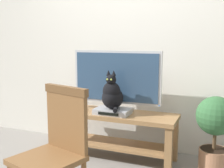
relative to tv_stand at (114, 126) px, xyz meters
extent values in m
cube|color=silver|center=(0.02, 0.46, 1.04)|extent=(7.00, 0.12, 2.80)
cube|color=olive|center=(0.00, 0.00, 0.13)|extent=(1.38, 0.43, 0.04)
cube|color=olive|center=(-0.64, -0.17, -0.13)|extent=(0.07, 0.07, 0.47)
cube|color=olive|center=(0.64, -0.17, -0.13)|extent=(0.07, 0.07, 0.47)
cube|color=olive|center=(-0.64, 0.17, -0.13)|extent=(0.07, 0.07, 0.47)
cube|color=olive|center=(0.64, 0.17, -0.13)|extent=(0.07, 0.07, 0.47)
cube|color=olive|center=(0.00, 0.00, -0.21)|extent=(1.28, 0.35, 0.02)
cube|color=#B7B7BC|center=(0.00, 0.09, 0.17)|extent=(0.35, 0.20, 0.03)
cube|color=#B7B7BC|center=(0.00, 0.09, 0.21)|extent=(0.06, 0.04, 0.06)
cube|color=#B7B7BC|center=(0.00, 0.09, 0.53)|extent=(1.00, 0.05, 0.58)
cube|color=navy|center=(0.00, 0.06, 0.53)|extent=(0.95, 0.01, 0.53)
sphere|color=#2672F2|center=(0.49, 0.06, 0.26)|extent=(0.01, 0.01, 0.01)
cube|color=#ADADB2|center=(0.01, -0.06, 0.18)|extent=(0.38, 0.23, 0.06)
cube|color=black|center=(0.01, -0.18, 0.18)|extent=(0.23, 0.01, 0.03)
ellipsoid|color=black|center=(0.01, -0.06, 0.33)|extent=(0.23, 0.23, 0.23)
ellipsoid|color=black|center=(0.01, -0.09, 0.40)|extent=(0.19, 0.15, 0.21)
sphere|color=black|center=(0.01, -0.10, 0.53)|extent=(0.11, 0.11, 0.11)
cone|color=black|center=(-0.02, -0.10, 0.60)|extent=(0.05, 0.05, 0.06)
cone|color=black|center=(0.04, -0.10, 0.60)|extent=(0.05, 0.05, 0.06)
sphere|color=#B2C64C|center=(-0.01, -0.15, 0.54)|extent=(0.02, 0.02, 0.02)
sphere|color=#B2C64C|center=(0.03, -0.15, 0.54)|extent=(0.02, 0.02, 0.02)
cylinder|color=black|center=(0.08, -0.14, 0.23)|extent=(0.09, 0.19, 0.04)
cube|color=brown|center=(-0.04, -1.19, 0.08)|extent=(0.54, 0.54, 0.04)
cube|color=brown|center=(0.01, -1.00, 0.35)|extent=(0.40, 0.15, 0.49)
cube|color=brown|center=(0.01, -1.00, 0.57)|extent=(0.43, 0.17, 0.06)
cube|color=#33477A|center=(-0.53, -0.07, 0.17)|extent=(0.16, 0.17, 0.04)
cube|color=#33477A|center=(-0.53, -0.06, 0.21)|extent=(0.25, 0.14, 0.03)
cylinder|color=#9E6B4C|center=(1.05, 0.06, -0.25)|extent=(0.29, 0.29, 0.23)
cylinder|color=#332319|center=(1.05, 0.06, -0.14)|extent=(0.26, 0.26, 0.02)
cylinder|color=#4C3823|center=(1.05, 0.06, -0.04)|extent=(0.04, 0.04, 0.19)
sphere|color=#2D5B33|center=(1.05, 0.06, 0.21)|extent=(0.38, 0.38, 0.38)
camera|label=1|loc=(1.12, -2.81, 0.94)|focal=45.64mm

